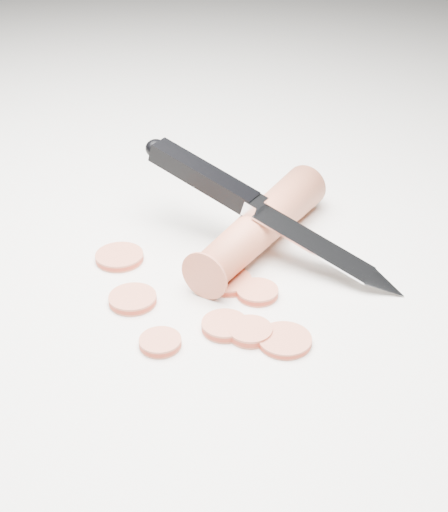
# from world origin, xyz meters

# --- Properties ---
(ground) EXTENTS (2.40, 2.40, 0.00)m
(ground) POSITION_xyz_m (0.00, 0.00, 0.00)
(ground) COLOR silver
(ground) RESTS_ON ground
(carrot) EXTENTS (0.09, 0.18, 0.03)m
(carrot) POSITION_xyz_m (0.02, 0.03, 0.02)
(carrot) COLOR #CA5F3E
(carrot) RESTS_ON ground
(carrot_slice_0) EXTENTS (0.04, 0.04, 0.01)m
(carrot_slice_0) POSITION_xyz_m (-0.06, -0.07, 0.00)
(carrot_slice_0) COLOR #C46143
(carrot_slice_0) RESTS_ON ground
(carrot_slice_1) EXTENTS (0.04, 0.04, 0.01)m
(carrot_slice_1) POSITION_xyz_m (0.01, -0.03, 0.00)
(carrot_slice_1) COLOR #C46143
(carrot_slice_1) RESTS_ON ground
(carrot_slice_2) EXTENTS (0.03, 0.03, 0.01)m
(carrot_slice_2) POSITION_xyz_m (0.02, -0.08, 0.00)
(carrot_slice_2) COLOR #C46143
(carrot_slice_2) RESTS_ON ground
(carrot_slice_3) EXTENTS (0.03, 0.03, 0.01)m
(carrot_slice_3) POSITION_xyz_m (0.03, -0.04, 0.00)
(carrot_slice_3) COLOR #C46143
(carrot_slice_3) RESTS_ON ground
(carrot_slice_4) EXTENTS (0.04, 0.04, 0.01)m
(carrot_slice_4) POSITION_xyz_m (0.06, -0.09, 0.00)
(carrot_slice_4) COLOR #C46143
(carrot_slice_4) RESTS_ON ground
(carrot_slice_5) EXTENTS (0.04, 0.04, 0.01)m
(carrot_slice_5) POSITION_xyz_m (-0.09, -0.01, 0.00)
(carrot_slice_5) COLOR #C46143
(carrot_slice_5) RESTS_ON ground
(carrot_slice_6) EXTENTS (0.03, 0.03, 0.01)m
(carrot_slice_6) POSITION_xyz_m (-0.02, -0.11, 0.00)
(carrot_slice_6) COLOR #C46143
(carrot_slice_6) RESTS_ON ground
(carrot_slice_7) EXTENTS (0.03, 0.03, 0.01)m
(carrot_slice_7) POSITION_xyz_m (0.04, -0.09, 0.00)
(carrot_slice_7) COLOR #C46143
(carrot_slice_7) RESTS_ON ground
(kitchen_knife) EXTENTS (0.24, 0.10, 0.08)m
(kitchen_knife) POSITION_xyz_m (0.03, 0.02, 0.04)
(kitchen_knife) COLOR silver
(kitchen_knife) RESTS_ON ground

